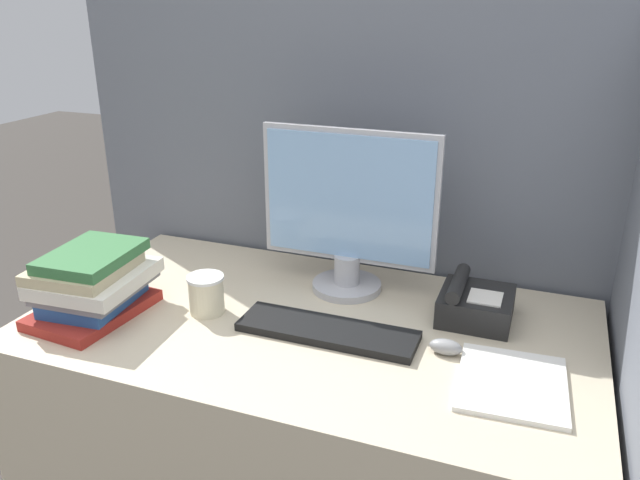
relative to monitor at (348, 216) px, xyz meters
The scene contains 10 objects.
cubicle_panel_rear 0.28m from the monitor, 97.89° to the left, with size 1.80×0.04×1.59m.
cubicle_panel_right 0.75m from the monitor, 14.46° to the right, with size 0.04×0.83×1.59m.
desk 0.63m from the monitor, 97.85° to the right, with size 1.40×0.77×0.77m.
monitor is the anchor object (origin of this frame).
keyboard 0.33m from the monitor, 82.12° to the right, with size 0.44×0.13×0.02m.
mouse 0.44m from the monitor, 37.23° to the right, with size 0.08×0.04×0.04m.
coffee_cup 0.42m from the monitor, 138.80° to the right, with size 0.09×0.09×0.10m.
book_stack 0.68m from the monitor, 147.15° to the right, with size 0.26×0.31×0.17m.
desk_telephone 0.40m from the monitor, ahead, with size 0.18×0.18×0.11m.
paper_pile 0.60m from the monitor, 33.94° to the right, with size 0.24×0.27×0.01m.
Camera 1 is at (0.51, -0.89, 1.53)m, focal length 35.00 mm.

